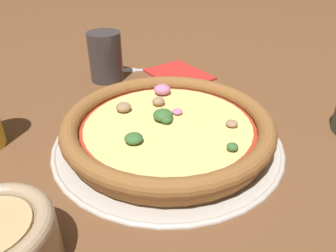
% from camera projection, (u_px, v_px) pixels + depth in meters
% --- Properties ---
extents(ground_plane, '(3.00, 3.00, 0.00)m').
position_uv_depth(ground_plane, '(168.00, 141.00, 0.52)').
color(ground_plane, brown).
extents(pizza_tray, '(0.36, 0.36, 0.01)m').
position_uv_depth(pizza_tray, '(168.00, 139.00, 0.52)').
color(pizza_tray, '#B7B2A8').
rests_on(pizza_tray, ground_plane).
extents(pizza, '(0.32, 0.32, 0.04)m').
position_uv_depth(pizza, '(168.00, 126.00, 0.50)').
color(pizza, '#BC7F42').
rests_on(pizza, pizza_tray).
extents(drinking_cup, '(0.07, 0.07, 0.10)m').
position_uv_depth(drinking_cup, '(106.00, 57.00, 0.70)').
color(drinking_cup, '#383333').
rests_on(drinking_cup, ground_plane).
extents(napkin, '(0.15, 0.12, 0.01)m').
position_uv_depth(napkin, '(179.00, 73.00, 0.75)').
color(napkin, '#B2231E').
rests_on(napkin, ground_plane).
extents(fork, '(0.10, 0.17, 0.00)m').
position_uv_depth(fork, '(150.00, 70.00, 0.78)').
color(fork, '#B7B7BC').
rests_on(fork, ground_plane).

